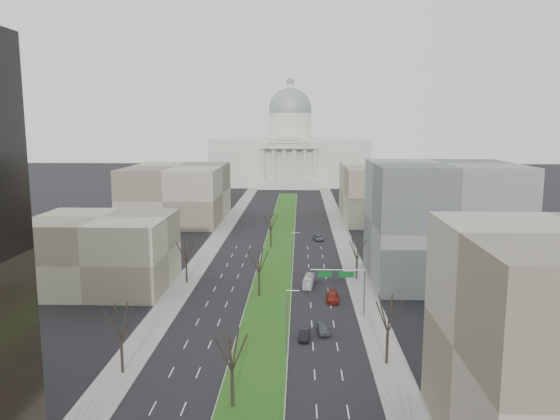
% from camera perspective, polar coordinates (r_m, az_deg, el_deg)
% --- Properties ---
extents(ground, '(600.00, 600.00, 0.00)m').
position_cam_1_polar(ground, '(140.92, -0.16, -3.99)').
color(ground, black).
rests_on(ground, ground).
extents(median, '(8.00, 222.03, 0.20)m').
position_cam_1_polar(median, '(139.91, -0.17, -4.05)').
color(median, '#999993').
rests_on(median, ground).
extents(sidewalk_left, '(5.00, 330.00, 0.15)m').
position_cam_1_polar(sidewalk_left, '(118.83, -9.17, -6.56)').
color(sidewalk_left, gray).
rests_on(sidewalk_left, ground).
extents(sidewalk_right, '(5.00, 330.00, 0.15)m').
position_cam_1_polar(sidewalk_right, '(117.19, 7.99, -6.75)').
color(sidewalk_right, gray).
rests_on(sidewalk_right, ground).
extents(capitol, '(80.00, 46.00, 55.00)m').
position_cam_1_polar(capitol, '(287.23, 1.05, 5.95)').
color(capitol, beige).
rests_on(capitol, ground).
extents(building_beige_left, '(26.00, 22.00, 14.00)m').
position_cam_1_polar(building_beige_left, '(111.98, -18.09, -4.20)').
color(building_beige_left, gray).
rests_on(building_beige_left, ground).
extents(building_grey_right, '(28.00, 26.00, 24.00)m').
position_cam_1_polar(building_grey_right, '(114.55, 16.51, -1.28)').
color(building_grey_right, '#5D6062').
rests_on(building_grey_right, ground).
extents(building_far_left, '(30.00, 40.00, 18.00)m').
position_cam_1_polar(building_far_left, '(183.18, -10.66, 1.74)').
color(building_far_left, '#796F5D').
rests_on(building_far_left, ground).
extents(building_far_right, '(30.00, 40.00, 18.00)m').
position_cam_1_polar(building_far_right, '(185.95, 11.26, 1.83)').
color(building_far_right, gray).
rests_on(building_far_right, ground).
extents(tree_left_mid, '(5.40, 5.40, 9.72)m').
position_cam_1_polar(tree_left_mid, '(73.35, -16.36, -11.10)').
color(tree_left_mid, black).
rests_on(tree_left_mid, ground).
extents(tree_left_far, '(5.28, 5.28, 9.50)m').
position_cam_1_polar(tree_left_far, '(110.46, -9.81, -4.15)').
color(tree_left_far, black).
rests_on(tree_left_far, ground).
extents(tree_right_mid, '(5.52, 5.52, 9.94)m').
position_cam_1_polar(tree_right_mid, '(74.36, 11.24, -10.49)').
color(tree_right_mid, black).
rests_on(tree_right_mid, ground).
extents(tree_right_far, '(5.04, 5.04, 9.07)m').
position_cam_1_polar(tree_right_far, '(112.67, 8.06, -4.00)').
color(tree_right_far, black).
rests_on(tree_right_far, ground).
extents(tree_median_a, '(5.40, 5.40, 9.72)m').
position_cam_1_polar(tree_median_a, '(62.78, -5.07, -14.26)').
color(tree_median_a, black).
rests_on(tree_median_a, ground).
extents(tree_median_b, '(5.40, 5.40, 9.72)m').
position_cam_1_polar(tree_median_b, '(100.57, -2.22, -5.24)').
color(tree_median_b, black).
rests_on(tree_median_b, ground).
extents(tree_median_c, '(5.40, 5.40, 9.72)m').
position_cam_1_polar(tree_median_c, '(139.60, -0.98, -1.19)').
color(tree_median_c, black).
rests_on(tree_median_c, ground).
extents(streetlamp_median_b, '(1.90, 0.20, 9.16)m').
position_cam_1_polar(streetlamp_median_b, '(77.08, 0.71, -11.45)').
color(streetlamp_median_b, gray).
rests_on(streetlamp_median_b, ground).
extents(streetlamp_median_c, '(1.90, 0.20, 9.16)m').
position_cam_1_polar(streetlamp_median_c, '(115.39, 1.22, -4.48)').
color(streetlamp_median_c, gray).
rests_on(streetlamp_median_c, ground).
extents(mast_arm_signs, '(9.12, 0.24, 8.09)m').
position_cam_1_polar(mast_arm_signs, '(91.26, 7.12, -7.38)').
color(mast_arm_signs, gray).
rests_on(mast_arm_signs, ground).
extents(car_grey_near, '(2.42, 4.66, 1.51)m').
position_cam_1_polar(car_grey_near, '(85.66, 4.49, -12.23)').
color(car_grey_near, '#4B4D52').
rests_on(car_grey_near, ground).
extents(car_black, '(1.78, 4.33, 1.39)m').
position_cam_1_polar(car_black, '(83.35, 2.57, -12.87)').
color(car_black, black).
rests_on(car_black, ground).
extents(car_red, '(2.44, 5.53, 1.58)m').
position_cam_1_polar(car_red, '(100.21, 5.52, -9.02)').
color(car_red, maroon).
rests_on(car_red, ground).
extents(car_grey_far, '(2.90, 5.29, 1.40)m').
position_cam_1_polar(car_grey_far, '(150.55, 4.03, -2.90)').
color(car_grey_far, '#4F5256').
rests_on(car_grey_far, ground).
extents(box_van, '(2.51, 7.57, 2.07)m').
position_cam_1_polar(box_van, '(108.60, 3.00, -7.42)').
color(box_van, white).
rests_on(box_van, ground).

